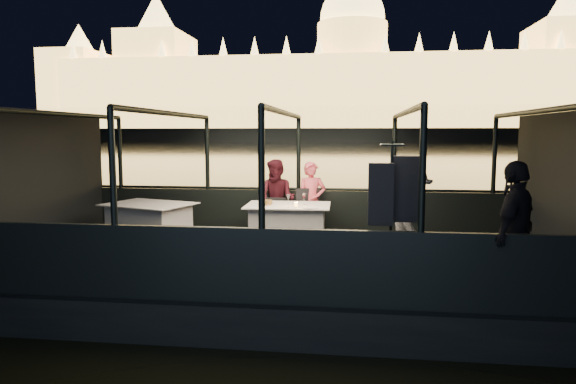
# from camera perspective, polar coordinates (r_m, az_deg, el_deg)

# --- Properties ---
(river_water) EXTENTS (500.00, 500.00, 0.00)m
(river_water) POSITION_cam_1_polar(r_m,az_deg,el_deg) (87.81, 6.61, 4.86)
(river_water) COLOR black
(river_water) RESTS_ON ground
(boat_hull) EXTENTS (8.60, 4.40, 1.00)m
(boat_hull) POSITION_cam_1_polar(r_m,az_deg,el_deg) (8.23, -0.36, -11.11)
(boat_hull) COLOR black
(boat_hull) RESTS_ON river_water
(boat_deck) EXTENTS (8.00, 4.00, 0.04)m
(boat_deck) POSITION_cam_1_polar(r_m,az_deg,el_deg) (8.09, -0.36, -7.87)
(boat_deck) COLOR black
(boat_deck) RESTS_ON boat_hull
(gunwale_port) EXTENTS (8.00, 0.08, 0.90)m
(gunwale_port) POSITION_cam_1_polar(r_m,az_deg,el_deg) (9.95, 1.17, -2.40)
(gunwale_port) COLOR black
(gunwale_port) RESTS_ON boat_deck
(gunwale_starboard) EXTENTS (8.00, 0.08, 0.90)m
(gunwale_starboard) POSITION_cam_1_polar(r_m,az_deg,el_deg) (6.06, -2.90, -8.22)
(gunwale_starboard) COLOR black
(gunwale_starboard) RESTS_ON boat_deck
(cabin_glass_port) EXTENTS (8.00, 0.02, 1.40)m
(cabin_glass_port) POSITION_cam_1_polar(r_m,az_deg,el_deg) (9.83, 1.18, 4.24)
(cabin_glass_port) COLOR #99B2B2
(cabin_glass_port) RESTS_ON gunwale_port
(cabin_glass_starboard) EXTENTS (8.00, 0.02, 1.40)m
(cabin_glass_starboard) POSITION_cam_1_polar(r_m,az_deg,el_deg) (5.88, -2.96, 2.69)
(cabin_glass_starboard) COLOR #99B2B2
(cabin_glass_starboard) RESTS_ON gunwale_starboard
(cabin_roof_glass) EXTENTS (8.00, 4.00, 0.02)m
(cabin_roof_glass) POSITION_cam_1_polar(r_m,az_deg,el_deg) (7.85, -0.37, 8.77)
(cabin_roof_glass) COLOR #99B2B2
(cabin_roof_glass) RESTS_ON boat_deck
(end_wall_fore) EXTENTS (0.02, 4.00, 2.30)m
(end_wall_fore) POSITION_cam_1_polar(r_m,az_deg,el_deg) (9.30, -25.60, 0.69)
(end_wall_fore) COLOR black
(end_wall_fore) RESTS_ON boat_deck
(end_wall_aft) EXTENTS (0.02, 4.00, 2.30)m
(end_wall_aft) POSITION_cam_1_polar(r_m,az_deg,el_deg) (8.36, 27.95, -0.02)
(end_wall_aft) COLOR black
(end_wall_aft) RESTS_ON boat_deck
(canopy_ribs) EXTENTS (8.00, 4.00, 2.30)m
(canopy_ribs) POSITION_cam_1_polar(r_m,az_deg,el_deg) (7.89, -0.37, 0.39)
(canopy_ribs) COLOR black
(canopy_ribs) RESTS_ON boat_deck
(embankment) EXTENTS (400.00, 140.00, 6.00)m
(embankment) POSITION_cam_1_polar(r_m,az_deg,el_deg) (217.78, 7.03, 6.08)
(embankment) COLOR #423D33
(embankment) RESTS_ON ground
(parliament_building) EXTENTS (220.00, 32.00, 60.00)m
(parliament_building) POSITION_cam_1_polar(r_m,az_deg,el_deg) (184.69, 7.10, 14.73)
(parliament_building) COLOR #F2D18C
(parliament_building) RESTS_ON embankment
(dining_table_central) EXTENTS (1.48, 1.09, 0.77)m
(dining_table_central) POSITION_cam_1_polar(r_m,az_deg,el_deg) (8.94, -0.01, -3.84)
(dining_table_central) COLOR silver
(dining_table_central) RESTS_ON boat_deck
(dining_table_aft) EXTENTS (1.71, 1.45, 0.77)m
(dining_table_aft) POSITION_cam_1_polar(r_m,az_deg,el_deg) (9.40, -15.13, -3.55)
(dining_table_aft) COLOR white
(dining_table_aft) RESTS_ON boat_deck
(chair_port_left) EXTENTS (0.39, 0.39, 0.80)m
(chair_port_left) POSITION_cam_1_polar(r_m,az_deg,el_deg) (9.41, -1.51, -2.91)
(chair_port_left) COLOR black
(chair_port_left) RESTS_ON boat_deck
(chair_port_right) EXTENTS (0.60, 0.60, 0.97)m
(chair_port_right) POSITION_cam_1_polar(r_m,az_deg,el_deg) (9.33, 2.08, -2.99)
(chair_port_right) COLOR black
(chair_port_right) RESTS_ON boat_deck
(coat_stand) EXTENTS (0.62, 0.54, 1.91)m
(coat_stand) POSITION_cam_1_polar(r_m,az_deg,el_deg) (6.33, 11.31, -3.54)
(coat_stand) COLOR black
(coat_stand) RESTS_ON boat_deck
(person_woman_coral) EXTENTS (0.59, 0.45, 1.47)m
(person_woman_coral) POSITION_cam_1_polar(r_m,az_deg,el_deg) (9.55, 2.63, -0.95)
(person_woman_coral) COLOR #EC5664
(person_woman_coral) RESTS_ON boat_deck
(person_man_maroon) EXTENTS (0.85, 0.74, 1.51)m
(person_man_maroon) POSITION_cam_1_polar(r_m,az_deg,el_deg) (9.62, -1.22, -0.89)
(person_man_maroon) COLOR #46131E
(person_man_maroon) RESTS_ON boat_deck
(passenger_stripe) EXTENTS (0.67, 1.07, 1.57)m
(passenger_stripe) POSITION_cam_1_polar(r_m,az_deg,el_deg) (7.02, 13.37, -3.01)
(passenger_stripe) COLOR silver
(passenger_stripe) RESTS_ON boat_deck
(passenger_dark) EXTENTS (0.91, 1.06, 1.70)m
(passenger_dark) POSITION_cam_1_polar(r_m,az_deg,el_deg) (6.45, 23.87, -4.24)
(passenger_dark) COLOR black
(passenger_dark) RESTS_ON boat_deck
(wine_bottle) EXTENTS (0.09, 0.09, 0.31)m
(wine_bottle) POSITION_cam_1_polar(r_m,az_deg,el_deg) (8.64, -2.98, -0.65)
(wine_bottle) COLOR #143814
(wine_bottle) RESTS_ON dining_table_central
(bread_basket) EXTENTS (0.25, 0.25, 0.08)m
(bread_basket) POSITION_cam_1_polar(r_m,az_deg,el_deg) (8.88, -2.41, -1.16)
(bread_basket) COLOR brown
(bread_basket) RESTS_ON dining_table_central
(amber_candle) EXTENTS (0.07, 0.07, 0.07)m
(amber_candle) POSITION_cam_1_polar(r_m,az_deg,el_deg) (8.63, 0.91, -1.38)
(amber_candle) COLOR gold
(amber_candle) RESTS_ON dining_table_central
(plate_near) EXTENTS (0.29, 0.29, 0.02)m
(plate_near) POSITION_cam_1_polar(r_m,az_deg,el_deg) (8.45, 2.45, -1.78)
(plate_near) COLOR white
(plate_near) RESTS_ON dining_table_central
(plate_far) EXTENTS (0.28, 0.28, 0.01)m
(plate_far) POSITION_cam_1_polar(r_m,az_deg,el_deg) (8.94, -2.05, -1.31)
(plate_far) COLOR silver
(plate_far) RESTS_ON dining_table_central
(wine_glass_white) EXTENTS (0.07, 0.07, 0.17)m
(wine_glass_white) POSITION_cam_1_polar(r_m,az_deg,el_deg) (8.59, -2.95, -1.06)
(wine_glass_white) COLOR silver
(wine_glass_white) RESTS_ON dining_table_central
(wine_glass_red) EXTENTS (0.07, 0.07, 0.20)m
(wine_glass_red) POSITION_cam_1_polar(r_m,az_deg,el_deg) (8.81, 1.80, -0.86)
(wine_glass_red) COLOR silver
(wine_glass_red) RESTS_ON dining_table_central
(wine_glass_empty) EXTENTS (0.08, 0.08, 0.21)m
(wine_glass_empty) POSITION_cam_1_polar(r_m,az_deg,el_deg) (8.49, 0.03, -1.14)
(wine_glass_empty) COLOR white
(wine_glass_empty) RESTS_ON dining_table_central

